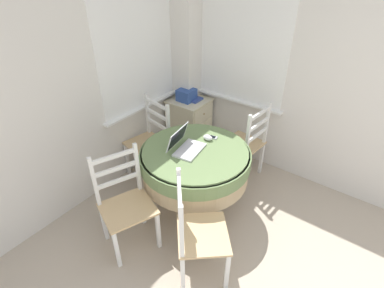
{
  "coord_description": "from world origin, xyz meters",
  "views": [
    {
      "loc": [
        -0.87,
        0.35,
        2.34
      ],
      "look_at": [
        1.19,
        1.88,
        0.66
      ],
      "focal_mm": 28.0,
      "sensor_mm": 36.0,
      "label": 1
    }
  ],
  "objects_px": {
    "corner_cabinet": "(189,124)",
    "storage_box": "(186,95)",
    "dining_chair_near_back_window": "(150,141)",
    "round_dining_table": "(195,162)",
    "dining_chair_near_right_window": "(245,144)",
    "dining_chair_left_flank": "(126,204)",
    "computer_mouse": "(208,138)",
    "dining_chair_camera_near": "(197,233)",
    "book_on_cabinet": "(193,99)",
    "laptop": "(185,145)",
    "cell_phone": "(211,137)"
  },
  "relations": [
    {
      "from": "dining_chair_near_right_window",
      "to": "storage_box",
      "type": "distance_m",
      "value": 1.0
    },
    {
      "from": "computer_mouse",
      "to": "cell_phone",
      "type": "bearing_deg",
      "value": -4.24
    },
    {
      "from": "dining_chair_camera_near",
      "to": "cell_phone",
      "type": "bearing_deg",
      "value": 27.7
    },
    {
      "from": "laptop",
      "to": "dining_chair_near_back_window",
      "type": "height_order",
      "value": "dining_chair_near_back_window"
    },
    {
      "from": "cell_phone",
      "to": "dining_chair_near_back_window",
      "type": "bearing_deg",
      "value": 100.63
    },
    {
      "from": "laptop",
      "to": "cell_phone",
      "type": "height_order",
      "value": "laptop"
    },
    {
      "from": "dining_chair_left_flank",
      "to": "book_on_cabinet",
      "type": "height_order",
      "value": "dining_chair_left_flank"
    },
    {
      "from": "laptop",
      "to": "dining_chair_left_flank",
      "type": "xyz_separation_m",
      "value": [
        -0.69,
        0.14,
        -0.31
      ]
    },
    {
      "from": "dining_chair_camera_near",
      "to": "dining_chair_near_back_window",
      "type": "bearing_deg",
      "value": 58.2
    },
    {
      "from": "computer_mouse",
      "to": "corner_cabinet",
      "type": "bearing_deg",
      "value": 47.76
    },
    {
      "from": "dining_chair_near_back_window",
      "to": "book_on_cabinet",
      "type": "height_order",
      "value": "dining_chair_near_back_window"
    },
    {
      "from": "dining_chair_left_flank",
      "to": "cell_phone",
      "type": "bearing_deg",
      "value": -12.21
    },
    {
      "from": "round_dining_table",
      "to": "dining_chair_left_flank",
      "type": "height_order",
      "value": "dining_chair_left_flank"
    },
    {
      "from": "computer_mouse",
      "to": "cell_phone",
      "type": "xyz_separation_m",
      "value": [
        0.06,
        -0.0,
        -0.02
      ]
    },
    {
      "from": "storage_box",
      "to": "book_on_cabinet",
      "type": "relative_size",
      "value": 0.95
    },
    {
      "from": "corner_cabinet",
      "to": "storage_box",
      "type": "relative_size",
      "value": 3.46
    },
    {
      "from": "corner_cabinet",
      "to": "dining_chair_camera_near",
      "type": "bearing_deg",
      "value": -141.11
    },
    {
      "from": "cell_phone",
      "to": "dining_chair_near_back_window",
      "type": "height_order",
      "value": "dining_chair_near_back_window"
    },
    {
      "from": "dining_chair_left_flank",
      "to": "dining_chair_near_back_window",
      "type": "bearing_deg",
      "value": 31.19
    },
    {
      "from": "round_dining_table",
      "to": "computer_mouse",
      "type": "relative_size",
      "value": 10.49
    },
    {
      "from": "storage_box",
      "to": "book_on_cabinet",
      "type": "bearing_deg",
      "value": -39.87
    },
    {
      "from": "dining_chair_near_back_window",
      "to": "dining_chair_near_right_window",
      "type": "relative_size",
      "value": 1.0
    },
    {
      "from": "dining_chair_left_flank",
      "to": "corner_cabinet",
      "type": "xyz_separation_m",
      "value": [
        1.63,
        0.53,
        -0.1
      ]
    },
    {
      "from": "dining_chair_camera_near",
      "to": "book_on_cabinet",
      "type": "bearing_deg",
      "value": 37.57
    },
    {
      "from": "computer_mouse",
      "to": "dining_chair_left_flank",
      "type": "height_order",
      "value": "dining_chair_left_flank"
    },
    {
      "from": "storage_box",
      "to": "dining_chair_near_back_window",
      "type": "bearing_deg",
      "value": -178.54
    },
    {
      "from": "storage_box",
      "to": "round_dining_table",
      "type": "bearing_deg",
      "value": -138.37
    },
    {
      "from": "dining_chair_left_flank",
      "to": "corner_cabinet",
      "type": "relative_size",
      "value": 1.35
    },
    {
      "from": "laptop",
      "to": "dining_chair_left_flank",
      "type": "height_order",
      "value": "dining_chair_left_flank"
    },
    {
      "from": "computer_mouse",
      "to": "cell_phone",
      "type": "relative_size",
      "value": 0.79
    },
    {
      "from": "dining_chair_camera_near",
      "to": "corner_cabinet",
      "type": "distance_m",
      "value": 1.95
    },
    {
      "from": "cell_phone",
      "to": "book_on_cabinet",
      "type": "height_order",
      "value": "cell_phone"
    },
    {
      "from": "corner_cabinet",
      "to": "storage_box",
      "type": "bearing_deg",
      "value": 148.97
    },
    {
      "from": "dining_chair_near_back_window",
      "to": "storage_box",
      "type": "xyz_separation_m",
      "value": [
        0.72,
        0.02,
        0.32
      ]
    },
    {
      "from": "round_dining_table",
      "to": "storage_box",
      "type": "xyz_separation_m",
      "value": [
        0.87,
        0.77,
        0.2
      ]
    },
    {
      "from": "storage_box",
      "to": "book_on_cabinet",
      "type": "distance_m",
      "value": 0.1
    },
    {
      "from": "dining_chair_near_right_window",
      "to": "dining_chair_left_flank",
      "type": "relative_size",
      "value": 1.0
    },
    {
      "from": "dining_chair_near_right_window",
      "to": "dining_chair_left_flank",
      "type": "bearing_deg",
      "value": 165.35
    },
    {
      "from": "round_dining_table",
      "to": "dining_chair_camera_near",
      "type": "bearing_deg",
      "value": -142.62
    },
    {
      "from": "computer_mouse",
      "to": "corner_cabinet",
      "type": "height_order",
      "value": "computer_mouse"
    },
    {
      "from": "round_dining_table",
      "to": "computer_mouse",
      "type": "xyz_separation_m",
      "value": [
        0.22,
        0.01,
        0.17
      ]
    },
    {
      "from": "dining_chair_near_right_window",
      "to": "book_on_cabinet",
      "type": "xyz_separation_m",
      "value": [
        0.18,
        0.88,
        0.26
      ]
    },
    {
      "from": "dining_chair_left_flank",
      "to": "round_dining_table",
      "type": "bearing_deg",
      "value": -17.04
    },
    {
      "from": "laptop",
      "to": "cell_phone",
      "type": "relative_size",
      "value": 2.82
    },
    {
      "from": "computer_mouse",
      "to": "dining_chair_camera_near",
      "type": "bearing_deg",
      "value": -150.36
    },
    {
      "from": "computer_mouse",
      "to": "dining_chair_camera_near",
      "type": "distance_m",
      "value": 1.01
    },
    {
      "from": "computer_mouse",
      "to": "dining_chair_camera_near",
      "type": "xyz_separation_m",
      "value": [
        -0.84,
        -0.48,
        -0.29
      ]
    },
    {
      "from": "cell_phone",
      "to": "dining_chair_left_flank",
      "type": "bearing_deg",
      "value": 167.79
    },
    {
      "from": "laptop",
      "to": "book_on_cabinet",
      "type": "xyz_separation_m",
      "value": [
        0.98,
        0.64,
        -0.05
      ]
    },
    {
      "from": "round_dining_table",
      "to": "computer_mouse",
      "type": "distance_m",
      "value": 0.28
    }
  ]
}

